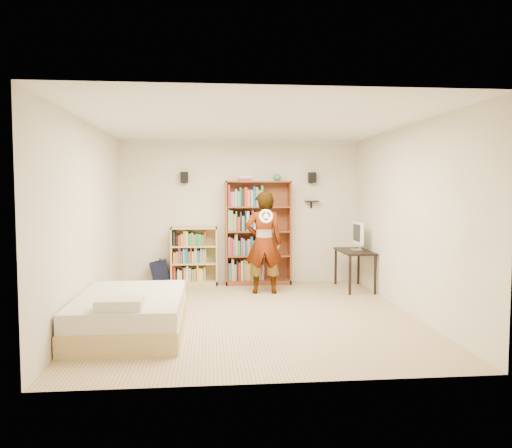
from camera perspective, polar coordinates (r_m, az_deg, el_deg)
The scene contains 14 objects.
ground at distance 7.18m, azimuth -0.43°, elevation -10.36°, with size 4.50×5.00×0.01m, color tan.
room_shell at distance 6.96m, azimuth -0.44°, elevation 3.84°, with size 4.52×5.02×2.71m.
crown_molding at distance 7.01m, azimuth -0.44°, elevation 11.28°, with size 4.50×5.00×0.06m.
speaker_left at distance 9.34m, azimuth -8.19°, elevation 5.30°, with size 0.14×0.12×0.20m, color black.
speaker_right at distance 9.53m, azimuth 6.44°, elevation 5.29°, with size 0.14×0.12×0.20m, color black.
wall_shelf at distance 9.54m, azimuth 6.41°, elevation 2.59°, with size 0.25×0.16×0.03m, color black.
tall_bookshelf at distance 9.33m, azimuth 0.23°, elevation -1.01°, with size 1.22×0.36×1.93m, color brown, non-canonical shape.
low_bookshelf at distance 9.35m, azimuth -7.08°, elevation -3.67°, with size 0.86×0.32×1.07m, color tan, non-canonical shape.
computer_desk at distance 9.09m, azimuth 11.19°, elevation -5.15°, with size 0.51×1.02×0.70m, color black, non-canonical shape.
imac at distance 9.06m, azimuth 11.46°, elevation -1.36°, with size 0.10×0.50×0.50m, color white, non-canonical shape.
daybed at distance 6.49m, azimuth -14.13°, elevation -9.36°, with size 1.29×1.99×0.59m, color beige, non-canonical shape.
person at distance 8.50m, azimuth 0.90°, elevation -2.13°, with size 0.64×0.42×1.75m, color black.
wii_wheel at distance 8.14m, azimuth 1.15°, elevation 0.90°, with size 0.23×0.23×0.04m, color white.
navy_bag at distance 9.43m, azimuth -10.88°, elevation -5.49°, with size 0.35×0.23×0.48m, color black, non-canonical shape.
Camera 1 is at (-0.60, -6.93, 1.78)m, focal length 35.00 mm.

